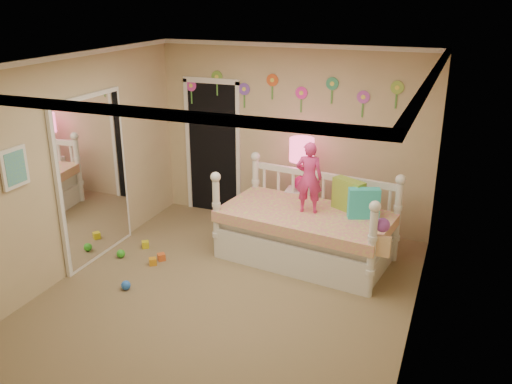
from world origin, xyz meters
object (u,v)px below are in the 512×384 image
at_px(table_lamp, 301,156).
at_px(child, 309,178).
at_px(daybed, 306,216).
at_px(nightstand, 300,212).

bearing_deg(table_lamp, child, -66.05).
distance_m(child, table_lamp, 0.78).
bearing_deg(daybed, nightstand, 120.15).
xyz_separation_m(nightstand, table_lamp, (-0.00, 0.00, 0.82)).
relative_size(daybed, nightstand, 3.28).
bearing_deg(child, daybed, 11.36).
bearing_deg(nightstand, child, -70.78).
relative_size(daybed, table_lamp, 2.92).
bearing_deg(table_lamp, nightstand, -82.87).
bearing_deg(table_lamp, daybed, -67.43).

